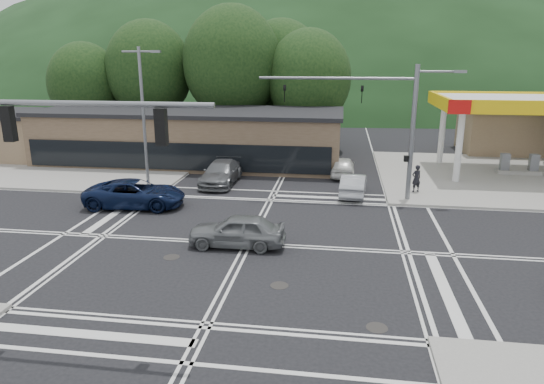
# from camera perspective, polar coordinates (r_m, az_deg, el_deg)

# --- Properties ---
(ground) EXTENTS (120.00, 120.00, 0.00)m
(ground) POSITION_cam_1_polar(r_m,az_deg,el_deg) (22.72, -2.85, -6.12)
(ground) COLOR black
(ground) RESTS_ON ground
(sidewalk_ne) EXTENTS (16.00, 16.00, 0.15)m
(sidewalk_ne) POSITION_cam_1_polar(r_m,az_deg,el_deg) (38.23, 24.53, 1.65)
(sidewalk_ne) COLOR gray
(sidewalk_ne) RESTS_ON ground
(sidewalk_nw) EXTENTS (16.00, 16.00, 0.15)m
(sidewalk_nw) POSITION_cam_1_polar(r_m,az_deg,el_deg) (41.35, -19.56, 3.14)
(sidewalk_nw) COLOR gray
(sidewalk_nw) RESTS_ON ground
(gas_station_canopy) EXTENTS (12.32, 8.34, 5.75)m
(gas_station_canopy) POSITION_cam_1_polar(r_m,az_deg,el_deg) (39.01, 27.81, 8.95)
(gas_station_canopy) COLOR silver
(gas_station_canopy) RESTS_ON ground
(convenience_store) EXTENTS (10.00, 6.00, 3.80)m
(convenience_store) POSITION_cam_1_polar(r_m,az_deg,el_deg) (48.80, 27.30, 6.30)
(convenience_store) COLOR #846B4F
(convenience_store) RESTS_ON ground
(commercial_row) EXTENTS (24.00, 8.00, 4.00)m
(commercial_row) POSITION_cam_1_polar(r_m,az_deg,el_deg) (40.11, -9.54, 6.28)
(commercial_row) COLOR brown
(commercial_row) RESTS_ON ground
(commercial_nw) EXTENTS (8.00, 7.00, 3.60)m
(commercial_nw) POSITION_cam_1_polar(r_m,az_deg,el_deg) (47.49, -28.36, 5.82)
(commercial_nw) COLOR #846B4F
(commercial_nw) RESTS_ON ground
(hill_north) EXTENTS (252.00, 126.00, 140.00)m
(hill_north) POSITION_cam_1_polar(r_m,az_deg,el_deg) (111.08, 6.20, 11.31)
(hill_north) COLOR black
(hill_north) RESTS_ON ground
(tree_n_a) EXTENTS (8.00, 8.00, 11.75)m
(tree_n_a) POSITION_cam_1_polar(r_m,az_deg,el_deg) (48.24, -14.26, 13.73)
(tree_n_a) COLOR #382619
(tree_n_a) RESTS_ON ground
(tree_n_b) EXTENTS (9.00, 9.00, 12.98)m
(tree_n_b) POSITION_cam_1_polar(r_m,az_deg,el_deg) (45.82, -4.70, 14.88)
(tree_n_b) COLOR #382619
(tree_n_b) RESTS_ON ground
(tree_n_c) EXTENTS (7.60, 7.60, 10.87)m
(tree_n_c) POSITION_cam_1_polar(r_m,az_deg,el_deg) (44.83, 4.34, 13.20)
(tree_n_c) COLOR #382619
(tree_n_c) RESTS_ON ground
(tree_n_d) EXTENTS (6.80, 6.80, 9.76)m
(tree_n_d) POSITION_cam_1_polar(r_m,az_deg,el_deg) (49.97, -21.11, 11.73)
(tree_n_d) COLOR #382619
(tree_n_d) RESTS_ON ground
(tree_n_e) EXTENTS (8.40, 8.40, 11.98)m
(tree_n_e) POSITION_cam_1_polar(r_m,az_deg,el_deg) (49.08, 1.09, 14.22)
(tree_n_e) COLOR #382619
(tree_n_e) RESTS_ON ground
(streetlight_nw) EXTENTS (2.50, 0.25, 9.00)m
(streetlight_nw) POSITION_cam_1_polar(r_m,az_deg,el_deg) (32.41, -14.83, 9.21)
(streetlight_nw) COLOR slate
(streetlight_nw) RESTS_ON ground
(signal_mast_ne) EXTENTS (11.65, 0.30, 8.00)m
(signal_mast_ne) POSITION_cam_1_polar(r_m,az_deg,el_deg) (29.22, 13.87, 8.65)
(signal_mast_ne) COLOR slate
(signal_mast_ne) RESTS_ON ground
(car_blue_west) EXTENTS (5.87, 3.09, 1.57)m
(car_blue_west) POSITION_cam_1_polar(r_m,az_deg,el_deg) (29.02, -15.81, -0.18)
(car_blue_west) COLOR #0B1634
(car_blue_west) RESTS_ON ground
(car_grey_center) EXTENTS (4.45, 1.84, 1.51)m
(car_grey_center) POSITION_cam_1_polar(r_m,az_deg,el_deg) (22.26, -4.13, -4.54)
(car_grey_center) COLOR slate
(car_grey_center) RESTS_ON ground
(car_queue_a) EXTENTS (1.80, 4.30, 1.38)m
(car_queue_a) POSITION_cam_1_polar(r_m,az_deg,el_deg) (30.69, 9.56, 0.88)
(car_queue_a) COLOR #AEB0B5
(car_queue_a) RESTS_ON ground
(car_queue_b) EXTENTS (1.70, 4.16, 1.41)m
(car_queue_b) POSITION_cam_1_polar(r_m,az_deg,el_deg) (35.54, 8.33, 2.99)
(car_queue_b) COLOR silver
(car_queue_b) RESTS_ON ground
(car_northbound) EXTENTS (2.17, 5.30, 1.54)m
(car_northbound) POSITION_cam_1_polar(r_m,az_deg,el_deg) (33.16, -6.01, 2.26)
(car_northbound) COLOR #575A5C
(car_northbound) RESTS_ON ground
(pedestrian) EXTENTS (0.75, 0.66, 1.73)m
(pedestrian) POSITION_cam_1_polar(r_m,az_deg,el_deg) (31.78, 16.62, 1.54)
(pedestrian) COLOR black
(pedestrian) RESTS_ON sidewalk_ne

